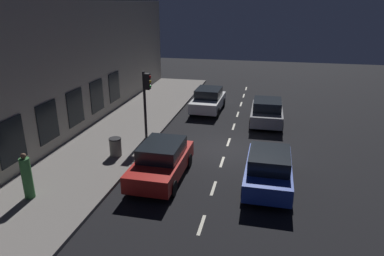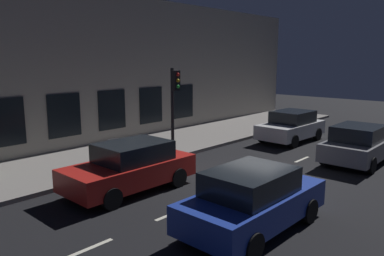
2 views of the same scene
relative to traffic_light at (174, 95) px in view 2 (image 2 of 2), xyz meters
name	(u,v)px [view 2 (image 2 of 2)]	position (x,y,z in m)	size (l,w,h in m)	color
ground_plane	(255,179)	(-4.39, 0.31, -2.69)	(60.00, 60.00, 0.00)	black
sidewalk	(142,149)	(1.86, 0.31, -2.61)	(4.50, 32.00, 0.15)	gray
building_facade	(107,70)	(4.41, 0.31, 0.98)	(0.65, 32.00, 7.36)	gray
lane_centre_line	(270,173)	(-4.39, -0.69, -2.68)	(0.12, 27.20, 0.01)	beige
traffic_light	(174,95)	(0.00, 0.00, 0.00)	(0.49, 0.32, 3.70)	black
parked_car_0	(253,199)	(-6.55, 3.81, -1.90)	(1.97, 4.23, 1.58)	#1E389E
parked_car_1	(359,144)	(-6.32, -4.32, -1.90)	(2.02, 4.00, 1.58)	slate
parked_car_2	(291,126)	(-2.25, -6.31, -1.90)	(2.05, 4.07, 1.58)	silver
parked_car_3	(131,167)	(-2.03, 4.04, -1.89)	(2.01, 4.31, 1.58)	red
trash_bin	(115,151)	(0.76, 2.60, -2.08)	(0.60, 0.60, 0.90)	slate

